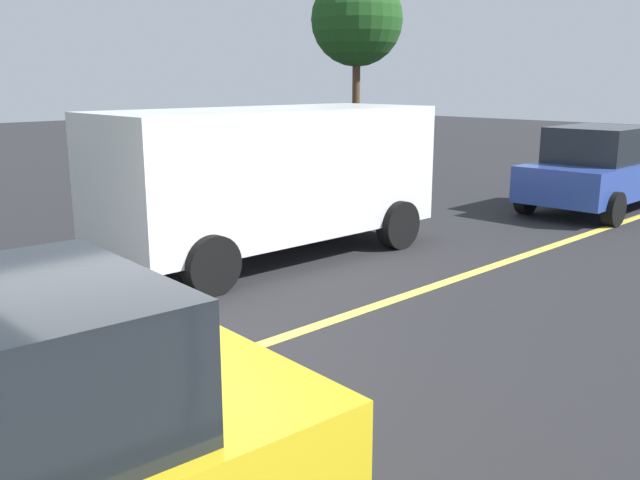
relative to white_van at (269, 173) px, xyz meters
name	(u,v)px	position (x,y,z in m)	size (l,w,h in m)	color
ground_plane	(158,380)	(-3.59, -2.71, -1.27)	(80.00, 80.00, 0.00)	#262628
lane_marking_centre	(380,305)	(-0.59, -2.71, -1.26)	(28.00, 0.16, 0.01)	#E0D14C
white_van	(269,173)	(0.00, 0.00, 0.00)	(5.24, 2.34, 2.20)	white
car_blue_behind_van	(601,169)	(7.23, -1.81, -0.42)	(4.22, 2.01, 1.71)	#2D479E
tree_centre_verge	(357,20)	(7.67, 5.35, 2.90)	(2.47, 2.47, 5.43)	#513823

